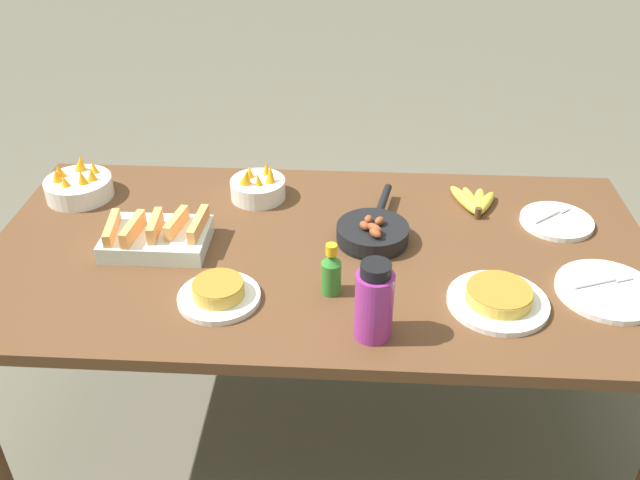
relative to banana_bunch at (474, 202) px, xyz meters
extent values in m
plane|color=#666051|center=(-0.47, -0.26, -0.75)|extent=(14.00, 14.00, 0.00)
cube|color=brown|center=(-0.47, -0.26, -0.03)|extent=(1.90, 0.96, 0.03)
cylinder|color=brown|center=(-1.36, 0.16, -0.40)|extent=(0.07, 0.07, 0.70)
cylinder|color=brown|center=(0.42, 0.16, -0.40)|extent=(0.07, 0.07, 0.70)
ellipsoid|color=gold|center=(0.03, -0.01, 0.00)|extent=(0.10, 0.15, 0.03)
ellipsoid|color=gold|center=(0.01, 0.00, 0.00)|extent=(0.06, 0.17, 0.03)
ellipsoid|color=gold|center=(-0.01, 0.00, 0.00)|extent=(0.06, 0.17, 0.03)
ellipsoid|color=gold|center=(-0.03, 0.01, 0.00)|extent=(0.10, 0.18, 0.04)
cylinder|color=#4C3819|center=(0.00, -0.07, 0.00)|extent=(0.02, 0.02, 0.04)
cube|color=silver|center=(-0.93, -0.28, 0.01)|extent=(0.29, 0.20, 0.05)
cube|color=#F29E56|center=(-1.05, -0.29, 0.05)|extent=(0.04, 0.15, 0.04)
cube|color=#F29E56|center=(-0.99, -0.31, 0.05)|extent=(0.04, 0.14, 0.05)
cube|color=#F29E56|center=(-0.93, -0.29, 0.06)|extent=(0.03, 0.13, 0.05)
cube|color=#F29E56|center=(-0.88, -0.27, 0.05)|extent=(0.05, 0.13, 0.05)
cube|color=#F29E56|center=(-0.81, -0.27, 0.05)|extent=(0.03, 0.16, 0.05)
cylinder|color=black|center=(-0.32, -0.22, -0.01)|extent=(0.20, 0.20, 0.01)
cylinder|color=black|center=(-0.32, -0.22, 0.01)|extent=(0.21, 0.21, 0.04)
cylinder|color=black|center=(-0.29, -0.04, 0.02)|extent=(0.05, 0.16, 0.02)
ellipsoid|color=brown|center=(-0.31, -0.28, 0.05)|extent=(0.05, 0.05, 0.03)
ellipsoid|color=brown|center=(-0.30, -0.21, 0.05)|extent=(0.04, 0.04, 0.03)
ellipsoid|color=brown|center=(-0.32, -0.25, 0.05)|extent=(0.05, 0.05, 0.02)
ellipsoid|color=brown|center=(-0.33, -0.20, 0.05)|extent=(0.03, 0.04, 0.03)
ellipsoid|color=brown|center=(-0.34, -0.24, 0.05)|extent=(0.04, 0.05, 0.03)
cylinder|color=white|center=(-0.71, -0.51, -0.01)|extent=(0.21, 0.21, 0.02)
cylinder|color=gold|center=(-0.71, -0.51, 0.02)|extent=(0.13, 0.13, 0.04)
cylinder|color=#AB7427|center=(-0.71, -0.51, 0.04)|extent=(0.13, 0.13, 0.00)
cylinder|color=white|center=(-0.01, -0.49, -0.01)|extent=(0.26, 0.26, 0.02)
cylinder|color=gold|center=(-0.01, -0.49, 0.01)|extent=(0.17, 0.17, 0.03)
cylinder|color=#AB7427|center=(-0.01, -0.49, 0.03)|extent=(0.16, 0.16, 0.00)
cylinder|color=white|center=(0.23, -0.09, -0.01)|extent=(0.22, 0.22, 0.02)
cylinder|color=#B2B2B7|center=(0.21, -0.09, 0.00)|extent=(0.09, 0.08, 0.01)
cube|color=#B2B2B7|center=(0.26, -0.04, 0.00)|extent=(0.05, 0.04, 0.00)
cylinder|color=white|center=(0.29, -0.43, -0.01)|extent=(0.26, 0.26, 0.02)
cylinder|color=#B2B2B7|center=(0.26, -0.41, 0.00)|extent=(0.12, 0.05, 0.01)
cube|color=#B2B2B7|center=(0.34, -0.38, 0.00)|extent=(0.05, 0.04, 0.00)
cylinder|color=white|center=(-0.68, 0.02, 0.01)|extent=(0.17, 0.17, 0.06)
cone|color=orange|center=(-0.64, 0.01, 0.07)|extent=(0.04, 0.05, 0.06)
cone|color=orange|center=(-0.66, 0.06, 0.07)|extent=(0.04, 0.03, 0.05)
cone|color=orange|center=(-0.71, 0.04, 0.06)|extent=(0.06, 0.06, 0.05)
cone|color=orange|center=(-0.71, -0.01, 0.07)|extent=(0.07, 0.07, 0.07)
cone|color=orange|center=(-0.68, -0.01, 0.06)|extent=(0.03, 0.03, 0.05)
cylinder|color=white|center=(-1.26, -0.01, 0.01)|extent=(0.21, 0.21, 0.06)
cone|color=orange|center=(-1.21, -0.01, 0.06)|extent=(0.04, 0.04, 0.04)
cone|color=orange|center=(-1.22, 0.04, 0.06)|extent=(0.04, 0.04, 0.05)
cone|color=orange|center=(-1.26, 0.05, 0.07)|extent=(0.05, 0.04, 0.07)
cone|color=orange|center=(-1.32, 0.01, 0.06)|extent=(0.05, 0.05, 0.05)
cone|color=orange|center=(-1.31, -0.02, 0.06)|extent=(0.05, 0.05, 0.05)
cone|color=orange|center=(-1.28, -0.05, 0.06)|extent=(0.05, 0.04, 0.04)
cone|color=orange|center=(-1.23, -0.03, 0.06)|extent=(0.05, 0.05, 0.05)
cylinder|color=#992D89|center=(-0.32, -0.62, 0.07)|extent=(0.09, 0.09, 0.17)
cylinder|color=black|center=(-0.32, -0.62, 0.17)|extent=(0.07, 0.07, 0.03)
cylinder|color=#337F2D|center=(-0.43, -0.46, 0.03)|extent=(0.05, 0.05, 0.09)
cone|color=#337F2D|center=(-0.43, -0.46, 0.09)|extent=(0.05, 0.05, 0.03)
cylinder|color=gold|center=(-0.43, -0.46, 0.11)|extent=(0.03, 0.03, 0.03)
camera|label=1|loc=(-0.38, -1.86, 1.06)|focal=38.00mm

